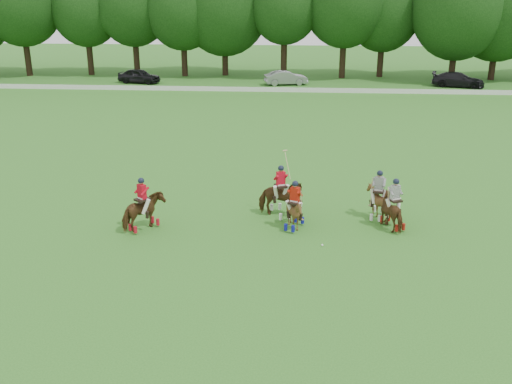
# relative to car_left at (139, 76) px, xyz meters

# --- Properties ---
(ground) EXTENTS (180.00, 180.00, 0.00)m
(ground) POSITION_rel_car_left_xyz_m (15.43, -42.50, -0.77)
(ground) COLOR #2A6A1E
(ground) RESTS_ON ground
(tree_line) EXTENTS (117.98, 14.32, 14.75)m
(tree_line) POSITION_rel_car_left_xyz_m (15.69, 5.55, 7.45)
(tree_line) COLOR black
(tree_line) RESTS_ON ground
(boundary_rail) EXTENTS (120.00, 0.10, 0.44)m
(boundary_rail) POSITION_rel_car_left_xyz_m (15.43, -4.50, -0.55)
(boundary_rail) COLOR white
(boundary_rail) RESTS_ON ground
(car_left) EXTENTS (4.84, 2.82, 1.55)m
(car_left) POSITION_rel_car_left_xyz_m (0.00, 0.00, 0.00)
(car_left) COLOR black
(car_left) RESTS_ON ground
(car_mid) EXTENTS (4.77, 2.65, 1.49)m
(car_mid) POSITION_rel_car_left_xyz_m (15.81, 0.00, -0.03)
(car_mid) COLOR gray
(car_mid) RESTS_ON ground
(car_right) EXTENTS (5.59, 3.42, 1.51)m
(car_right) POSITION_rel_car_left_xyz_m (33.61, 0.00, -0.02)
(car_right) COLOR black
(car_right) RESTS_ON ground
(polo_red_a) EXTENTS (1.80, 1.94, 2.26)m
(polo_red_a) POSITION_rel_car_left_xyz_m (11.05, -39.39, 0.04)
(polo_red_a) COLOR #472913
(polo_red_a) RESTS_ON ground
(polo_red_b) EXTENTS (2.01, 1.88, 2.87)m
(polo_red_b) POSITION_rel_car_left_xyz_m (16.64, -37.44, 0.06)
(polo_red_b) COLOR #472913
(polo_red_b) RESTS_ON ground
(polo_red_c) EXTENTS (1.49, 1.57, 2.10)m
(polo_red_c) POSITION_rel_car_left_xyz_m (17.28, -38.81, -0.04)
(polo_red_c) COLOR #472913
(polo_red_c) RESTS_ON ground
(polo_stripe_a) EXTENTS (1.45, 1.86, 2.16)m
(polo_stripe_a) POSITION_rel_car_left_xyz_m (21.39, -38.39, -0.01)
(polo_stripe_a) COLOR #472913
(polo_stripe_a) RESTS_ON ground
(polo_stripe_b) EXTENTS (1.44, 1.55, 2.18)m
(polo_stripe_b) POSITION_rel_car_left_xyz_m (20.86, -37.35, -0.01)
(polo_stripe_b) COLOR #472913
(polo_stripe_b) RESTS_ON ground
(polo_ball) EXTENTS (0.09, 0.09, 0.09)m
(polo_ball) POSITION_rel_car_left_xyz_m (18.40, -40.47, -0.73)
(polo_ball) COLOR white
(polo_ball) RESTS_ON ground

